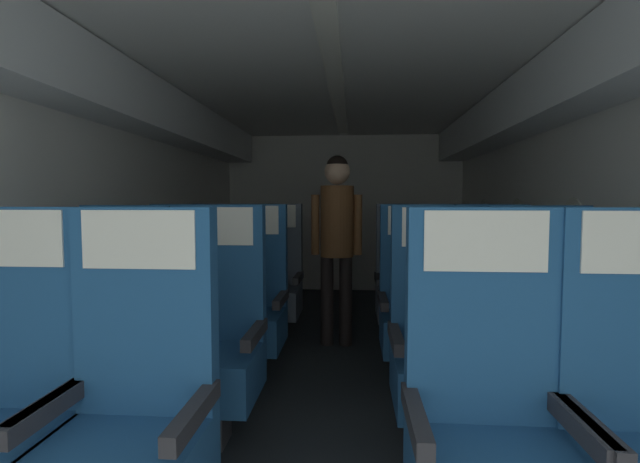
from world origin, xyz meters
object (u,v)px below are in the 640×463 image
Objects in this scene: seat_c_right_window at (418,308)px; seat_b_right_aisle at (544,351)px; seat_d_right_aisle at (462,286)px; seat_b_right_window at (443,348)px; seat_c_right_aisle at (494,310)px; seat_d_left_window at (216,283)px; seat_c_left_window at (180,304)px; seat_c_left_aisle at (249,306)px; seat_d_right_window at (405,286)px; seat_b_left_window at (119,340)px; flight_attendant at (337,229)px; seat_d_left_aisle at (272,284)px; seat_a_left_aisle at (130,421)px; seat_b_left_aisle at (213,342)px; seat_a_right_window at (489,431)px.

seat_b_right_aisle is at bearing -59.80° from seat_c_right_window.
seat_b_right_window is at bearing -105.81° from seat_d_right_aisle.
seat_d_left_window is (-2.16, 0.84, 0.00)m from seat_c_right_aisle.
seat_c_left_aisle is (0.50, -0.02, 0.00)m from seat_c_left_window.
seat_b_right_aisle is 1.00× the size of seat_d_left_window.
seat_b_right_window is 1.00× the size of seat_d_right_window.
flight_attendant is (1.07, 1.60, 0.49)m from seat_b_left_window.
seat_d_left_window and seat_d_right_aisle have the same top height.
seat_b_right_aisle is at bearing -38.26° from seat_d_left_window.
seat_d_left_window is at bearing 141.74° from seat_b_right_aisle.
seat_d_right_aisle is (2.15, 0.84, 0.00)m from seat_c_left_window.
seat_d_right_window is (1.66, 1.68, 0.00)m from seat_b_left_window.
seat_b_left_window is 1.00× the size of seat_d_left_aisle.
seat_b_left_window and seat_d_right_aisle have the same top height.
seat_c_left_window is 1.00× the size of seat_c_right_aisle.
seat_b_left_window and seat_c_left_aisle have the same top height.
seat_a_left_aisle is 1.00× the size of seat_b_left_window.
seat_b_right_aisle is 1.00× the size of seat_c_right_aisle.
seat_b_right_aisle is at bearing -89.91° from seat_d_right_aisle.
seat_c_left_window is at bearing 106.25° from seat_a_left_aisle.
seat_d_right_aisle is at bearing 91.18° from seat_c_right_aisle.
seat_b_left_window is 1.85m from seat_c_right_window.
seat_c_right_window is at bearing 26.94° from seat_b_left_window.
seat_a_left_aisle and seat_b_right_window have the same top height.
seat_c_left_aisle is (-0.00, 0.82, 0.00)m from seat_b_left_aisle.
flight_attendant reaches higher than seat_a_right_window.
flight_attendant is (0.57, -0.10, 0.49)m from seat_d_left_aisle.
seat_a_left_aisle is 0.75× the size of flight_attendant.
flight_attendant is at bearing 123.67° from seat_b_right_aisle.
seat_b_left_window is 2.32m from seat_c_right_aisle.
seat_d_left_aisle is (-1.64, 1.70, 0.00)m from seat_b_right_aisle.
seat_a_right_window is at bearing -65.58° from seat_d_left_aisle.
seat_a_left_aisle and seat_d_right_window have the same top height.
seat_c_left_window is at bearing -158.51° from seat_d_right_aisle.
seat_d_left_aisle is at bearing -179.98° from seat_d_right_aisle.
seat_d_right_window is (1.67, 0.83, 0.00)m from seat_c_left_window.
seat_c_left_aisle is 1.66m from seat_c_right_aisle.
seat_a_right_window is 1.00× the size of seat_c_right_aisle.
seat_a_right_window is 0.83m from seat_b_right_window.
seat_c_right_aisle is (1.67, 1.69, 0.00)m from seat_a_left_aisle.
seat_b_left_aisle and seat_d_left_aisle have the same top height.
flight_attendant is (-0.59, 1.60, 0.49)m from seat_b_right_window.
seat_a_left_aisle and seat_d_left_aisle have the same top height.
seat_a_left_aisle is at bearing -122.98° from seat_d_right_aisle.
seat_a_left_aisle and seat_c_right_window have the same top height.
seat_d_left_aisle is at bearing 58.89° from seat_c_left_window.
seat_d_left_aisle and seat_d_right_aisle have the same top height.
seat_c_right_window is 0.75× the size of flight_attendant.
seat_c_left_aisle is at bearing 90.07° from seat_b_left_aisle.
seat_c_right_aisle and seat_d_right_aisle have the same top height.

